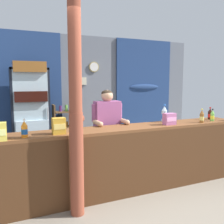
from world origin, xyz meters
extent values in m
plane|color=gray|center=(0.00, 1.21, 0.00)|extent=(7.85, 7.85, 0.00)
cube|color=slate|center=(0.00, 3.08, 1.37)|extent=(5.78, 0.12, 2.74)
cube|color=navy|center=(-1.40, 2.99, 1.62)|extent=(1.49, 0.04, 2.25)
ellipsoid|color=navy|center=(-1.40, 2.97, 1.51)|extent=(0.82, 0.10, 0.16)
cube|color=navy|center=(1.57, 2.99, 1.62)|extent=(1.61, 0.04, 2.25)
ellipsoid|color=navy|center=(1.57, 2.97, 1.51)|extent=(0.89, 0.10, 0.16)
cylinder|color=tan|center=(0.16, 3.00, 2.01)|extent=(0.25, 0.03, 0.25)
cylinder|color=white|center=(0.16, 2.98, 2.01)|extent=(0.21, 0.01, 0.21)
cube|color=beige|center=(-0.16, 3.00, 1.67)|extent=(0.24, 0.02, 0.18)
cube|color=brown|center=(-0.15, 0.49, 0.97)|extent=(3.87, 0.50, 0.04)
cube|color=#4E2E18|center=(-0.15, 0.26, 0.47)|extent=(3.87, 0.04, 0.95)
cube|color=#4E2E18|center=(1.75, 0.49, 0.47)|extent=(0.08, 0.45, 0.95)
cylinder|color=brown|center=(-1.10, 0.12, 0.65)|extent=(0.17, 0.17, 1.29)
cylinder|color=brown|center=(-1.10, 0.12, 1.94)|extent=(0.16, 0.16, 1.29)
ellipsoid|color=brown|center=(-1.02, 0.12, 1.22)|extent=(0.06, 0.05, 0.08)
cube|color=black|center=(-1.41, 2.79, 0.96)|extent=(0.72, 0.04, 1.93)
cube|color=black|center=(-1.75, 2.49, 0.96)|extent=(0.04, 0.65, 1.93)
cube|color=black|center=(-1.07, 2.49, 0.96)|extent=(0.04, 0.65, 1.93)
cube|color=black|center=(-1.41, 2.49, 1.91)|extent=(0.72, 0.65, 0.04)
cube|color=black|center=(-1.41, 2.49, 0.04)|extent=(0.72, 0.65, 0.08)
cube|color=silver|center=(-1.41, 2.17, 1.01)|extent=(0.66, 0.02, 1.77)
cylinder|color=#B7B7BC|center=(-1.11, 2.14, 0.96)|extent=(0.02, 0.02, 0.40)
cube|color=silver|center=(-1.41, 2.49, 0.71)|extent=(0.64, 0.57, 0.02)
cube|color=silver|center=(-1.41, 2.35, 0.82)|extent=(0.60, 0.53, 0.20)
cube|color=silver|center=(-1.41, 2.49, 1.27)|extent=(0.64, 0.57, 0.02)
cube|color=black|center=(-1.41, 2.35, 1.38)|extent=(0.60, 0.53, 0.20)
cube|color=silver|center=(-1.41, 2.49, 1.83)|extent=(0.64, 0.57, 0.02)
cube|color=brown|center=(-1.41, 2.35, 1.94)|extent=(0.60, 0.53, 0.20)
cube|color=brown|center=(-0.88, 2.76, 0.58)|extent=(0.04, 0.28, 1.15)
cube|color=brown|center=(-0.44, 2.76, 0.58)|extent=(0.04, 0.28, 1.15)
cube|color=brown|center=(-0.66, 2.76, 0.98)|extent=(0.44, 0.28, 0.02)
cylinder|color=#56286B|center=(-0.73, 2.76, 1.06)|extent=(0.06, 0.06, 0.13)
cylinder|color=#75C64C|center=(-0.60, 2.76, 1.06)|extent=(0.06, 0.06, 0.14)
cube|color=brown|center=(-0.66, 2.76, 0.63)|extent=(0.44, 0.28, 0.02)
cylinder|color=orange|center=(-0.73, 2.76, 0.70)|extent=(0.06, 0.06, 0.11)
cylinder|color=brown|center=(-0.60, 2.76, 0.70)|extent=(0.07, 0.07, 0.11)
cube|color=brown|center=(-0.66, 2.76, 0.29)|extent=(0.44, 0.28, 0.02)
cylinder|color=orange|center=(-0.73, 2.76, 0.38)|extent=(0.06, 0.06, 0.15)
cylinder|color=orange|center=(-0.60, 2.76, 0.37)|extent=(0.07, 0.07, 0.14)
cube|color=silver|center=(1.41, 1.95, 0.44)|extent=(0.62, 0.62, 0.04)
cube|color=silver|center=(1.53, 1.79, 0.66)|extent=(0.36, 0.28, 0.40)
cylinder|color=silver|center=(1.45, 2.21, 0.22)|extent=(0.04, 0.04, 0.44)
cylinder|color=silver|center=(1.14, 1.98, 0.22)|extent=(0.04, 0.04, 0.44)
cylinder|color=silver|center=(1.68, 1.91, 0.22)|extent=(0.04, 0.04, 0.44)
cylinder|color=silver|center=(1.37, 1.68, 0.22)|extent=(0.04, 0.04, 0.44)
cube|color=silver|center=(1.57, 2.07, 0.56)|extent=(0.27, 0.34, 0.03)
cube|color=silver|center=(1.25, 1.83, 0.56)|extent=(0.27, 0.34, 0.03)
cylinder|color=#28282D|center=(-0.44, 0.92, 0.41)|extent=(0.11, 0.11, 0.82)
cylinder|color=#28282D|center=(-0.27, 0.92, 0.41)|extent=(0.11, 0.11, 0.82)
cube|color=#934C7F|center=(-0.36, 0.92, 1.08)|extent=(0.42, 0.20, 0.53)
sphere|color=tan|center=(-0.36, 0.92, 1.43)|extent=(0.19, 0.19, 0.19)
ellipsoid|color=#2D2319|center=(-0.36, 0.93, 1.48)|extent=(0.18, 0.18, 0.10)
cylinder|color=#934C7F|center=(-0.58, 0.92, 1.17)|extent=(0.08, 0.08, 0.28)
cylinder|color=tan|center=(-0.58, 0.77, 1.03)|extent=(0.07, 0.26, 0.07)
sphere|color=tan|center=(-0.58, 0.64, 1.03)|extent=(0.08, 0.08, 0.08)
cylinder|color=#934C7F|center=(-0.13, 0.92, 1.17)|extent=(0.08, 0.08, 0.28)
cylinder|color=tan|center=(-0.13, 0.77, 1.03)|extent=(0.07, 0.26, 0.07)
sphere|color=tan|center=(-0.13, 0.64, 1.03)|extent=(0.08, 0.08, 0.08)
cylinder|color=silver|center=(0.57, 0.66, 1.08)|extent=(0.09, 0.09, 0.18)
cone|color=silver|center=(0.57, 0.66, 1.22)|extent=(0.09, 0.09, 0.08)
cylinder|color=blue|center=(0.57, 0.66, 1.27)|extent=(0.04, 0.04, 0.03)
cylinder|color=blue|center=(0.57, 0.66, 1.08)|extent=(0.09, 0.09, 0.08)
cylinder|color=brown|center=(1.08, 0.33, 1.06)|extent=(0.07, 0.07, 0.14)
cone|color=brown|center=(1.08, 0.33, 1.17)|extent=(0.07, 0.07, 0.06)
cylinder|color=#E5CC4C|center=(1.08, 0.33, 1.21)|extent=(0.03, 0.03, 0.02)
cylinder|color=#E5D166|center=(1.08, 0.33, 1.06)|extent=(0.07, 0.07, 0.06)
cylinder|color=#75C64C|center=(1.38, 0.39, 1.05)|extent=(0.06, 0.06, 0.13)
cone|color=#75C64C|center=(1.38, 0.39, 1.15)|extent=(0.06, 0.06, 0.06)
cylinder|color=black|center=(1.38, 0.39, 1.19)|extent=(0.03, 0.03, 0.02)
cylinder|color=yellow|center=(1.38, 0.39, 1.05)|extent=(0.06, 0.06, 0.06)
cylinder|color=black|center=(1.49, 0.55, 1.06)|extent=(0.07, 0.07, 0.13)
cone|color=black|center=(1.49, 0.55, 1.15)|extent=(0.07, 0.07, 0.06)
cylinder|color=red|center=(1.49, 0.55, 1.20)|extent=(0.03, 0.03, 0.02)
cylinder|color=red|center=(1.49, 0.55, 1.06)|extent=(0.07, 0.07, 0.06)
cylinder|color=orange|center=(-1.67, 0.38, 1.06)|extent=(0.08, 0.08, 0.14)
cone|color=orange|center=(-1.67, 0.38, 1.16)|extent=(0.08, 0.08, 0.06)
cylinder|color=white|center=(-1.67, 0.38, 1.20)|extent=(0.03, 0.03, 0.02)
cylinder|color=#194C99|center=(-1.67, 0.38, 1.06)|extent=(0.08, 0.08, 0.06)
cube|color=#B76699|center=(0.48, 0.39, 1.08)|extent=(0.19, 0.11, 0.18)
cube|color=#F7A5D8|center=(0.48, 0.33, 1.08)|extent=(0.17, 0.00, 0.06)
cube|color=gold|center=(-1.25, 0.40, 1.09)|extent=(0.17, 0.12, 0.21)
cube|color=#FFE26D|center=(-1.25, 0.34, 1.09)|extent=(0.15, 0.00, 0.07)
camera|label=1|loc=(-1.88, -2.74, 1.67)|focal=39.52mm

